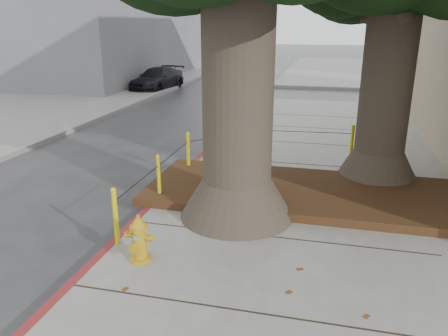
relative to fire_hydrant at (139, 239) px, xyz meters
name	(u,v)px	position (x,y,z in m)	size (l,w,h in m)	color
ground	(214,317)	(1.33, -0.79, -0.50)	(140.00, 140.00, 0.00)	#28282B
sidewalk_far	(400,71)	(7.33, 29.21, -0.43)	(16.00, 20.00, 0.15)	slate
curb_red	(145,214)	(-0.67, 1.71, -0.43)	(0.14, 26.00, 0.16)	maroon
planter_bed	(308,193)	(2.23, 3.11, -0.27)	(6.40, 2.60, 0.16)	black
bollard_ring	(227,159)	(0.46, 3.58, 0.16)	(3.79, 5.39, 0.95)	yellow
fire_hydrant	(139,239)	(0.00, 0.00, 0.00)	(0.38, 0.34, 0.73)	gold
car_silver	(441,88)	(7.41, 16.68, 0.10)	(1.43, 3.57, 1.22)	#99999E
car_dark	(157,79)	(-6.54, 16.91, 0.08)	(1.63, 4.01, 1.16)	black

